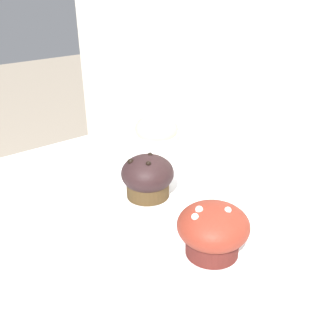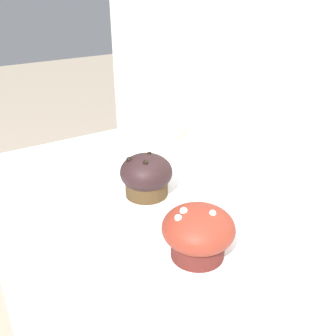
{
  "view_description": "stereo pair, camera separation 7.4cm",
  "coord_description": "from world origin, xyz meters",
  "px_view_note": "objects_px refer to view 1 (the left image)",
  "views": [
    {
      "loc": [
        0.37,
        -0.43,
        1.27
      ],
      "look_at": [
        -0.15,
        -0.02,
        0.94
      ],
      "focal_mm": 42.0,
      "sensor_mm": 36.0,
      "label": 1
    },
    {
      "loc": [
        0.41,
        -0.37,
        1.27
      ],
      "look_at": [
        -0.15,
        -0.02,
        0.94
      ],
      "focal_mm": 42.0,
      "sensor_mm": 36.0,
      "label": 2
    }
  ],
  "objects_px": {
    "serving_plate": "(64,177)",
    "muffin_front_center": "(148,177)",
    "muffin_back_left": "(156,131)",
    "muffin_back_right": "(213,230)"
  },
  "relations": [
    {
      "from": "muffin_back_left",
      "to": "muffin_back_right",
      "type": "distance_m",
      "value": 0.42
    },
    {
      "from": "serving_plate",
      "to": "muffin_front_center",
      "type": "bearing_deg",
      "value": 30.28
    },
    {
      "from": "muffin_back_right",
      "to": "serving_plate",
      "type": "bearing_deg",
      "value": -169.08
    },
    {
      "from": "muffin_back_left",
      "to": "serving_plate",
      "type": "xyz_separation_m",
      "value": [
        0.02,
        -0.26,
        -0.03
      ]
    },
    {
      "from": "muffin_front_center",
      "to": "serving_plate",
      "type": "xyz_separation_m",
      "value": [
        -0.16,
        -0.09,
        -0.04
      ]
    },
    {
      "from": "muffin_back_right",
      "to": "serving_plate",
      "type": "height_order",
      "value": "muffin_back_right"
    },
    {
      "from": "muffin_back_left",
      "to": "muffin_back_right",
      "type": "xyz_separation_m",
      "value": [
        0.38,
        -0.19,
        0.01
      ]
    },
    {
      "from": "muffin_front_center",
      "to": "serving_plate",
      "type": "bearing_deg",
      "value": -149.72
    },
    {
      "from": "muffin_front_center",
      "to": "muffin_back_left",
      "type": "distance_m",
      "value": 0.25
    },
    {
      "from": "muffin_back_right",
      "to": "muffin_front_center",
      "type": "bearing_deg",
      "value": 172.62
    }
  ]
}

